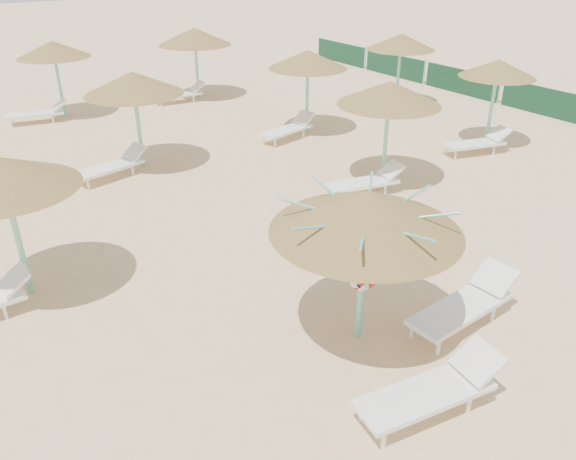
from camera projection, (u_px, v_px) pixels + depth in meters
ground at (366, 331)px, 9.44m from camera, size 120.00×120.00×0.00m
main_palapa at (367, 212)px, 8.28m from camera, size 2.92×2.92×2.62m
lounger_main_a at (434, 389)px, 7.70m from camera, size 2.22×0.95×0.78m
lounger_main_b at (466, 304)px, 9.48m from camera, size 2.25×0.80×0.80m
palapa_field at (194, 72)px, 16.72m from camera, size 19.68×14.15×2.72m
windbreak_fence at (462, 82)px, 23.48m from camera, size 0.08×19.84×1.10m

